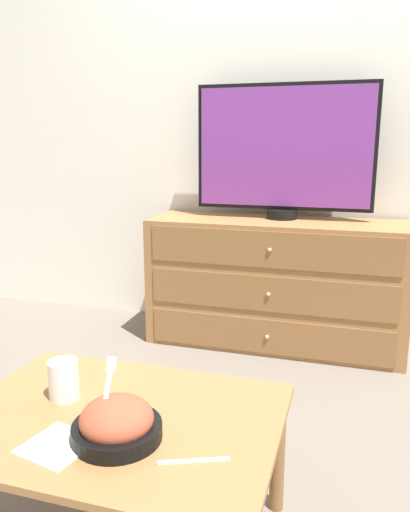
# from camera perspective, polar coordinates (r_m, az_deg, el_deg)

# --- Properties ---
(ground_plane) EXTENTS (12.00, 12.00, 0.00)m
(ground_plane) POSITION_cam_1_polar(r_m,az_deg,el_deg) (3.13, 10.41, -8.11)
(ground_plane) COLOR #70665B
(wall_back) EXTENTS (12.00, 0.05, 2.60)m
(wall_back) POSITION_cam_1_polar(r_m,az_deg,el_deg) (2.96, 11.53, 16.30)
(wall_back) COLOR white
(wall_back) RESTS_ON ground_plane
(dresser) EXTENTS (1.38, 0.46, 0.70)m
(dresser) POSITION_cam_1_polar(r_m,az_deg,el_deg) (2.80, 8.02, -3.05)
(dresser) COLOR #9E6B3D
(dresser) RESTS_ON ground_plane
(tv) EXTENTS (0.95, 0.16, 0.72)m
(tv) POSITION_cam_1_polar(r_m,az_deg,el_deg) (2.76, 9.05, 11.83)
(tv) COLOR black
(tv) RESTS_ON dresser
(coffee_table) EXTENTS (0.85, 0.63, 0.41)m
(coffee_table) POSITION_cam_1_polar(r_m,az_deg,el_deg) (1.43, -9.85, -19.47)
(coffee_table) COLOR #9E6B3D
(coffee_table) RESTS_ON ground_plane
(takeout_bowl) EXTENTS (0.22, 0.22, 0.19)m
(takeout_bowl) POSITION_cam_1_polar(r_m,az_deg,el_deg) (1.30, -10.05, -18.32)
(takeout_bowl) COLOR black
(takeout_bowl) RESTS_ON coffee_table
(drink_cup) EXTENTS (0.09, 0.09, 0.11)m
(drink_cup) POSITION_cam_1_polar(r_m,az_deg,el_deg) (1.50, -15.83, -13.67)
(drink_cup) COLOR #9E6638
(drink_cup) RESTS_ON coffee_table
(napkin) EXTENTS (0.18, 0.18, 0.00)m
(napkin) POSITION_cam_1_polar(r_m,az_deg,el_deg) (1.32, -16.51, -20.04)
(napkin) COLOR white
(napkin) RESTS_ON coffee_table
(knife) EXTENTS (0.16, 0.07, 0.01)m
(knife) POSITION_cam_1_polar(r_m,az_deg,el_deg) (1.22, -1.30, -22.36)
(knife) COLOR white
(knife) RESTS_ON coffee_table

